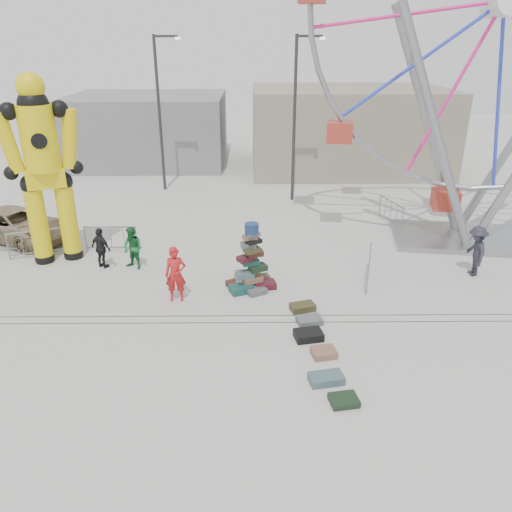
{
  "coord_description": "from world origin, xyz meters",
  "views": [
    {
      "loc": [
        0.84,
        -12.27,
        7.82
      ],
      "look_at": [
        0.99,
        2.0,
        1.57
      ],
      "focal_mm": 35.0,
      "sensor_mm": 36.0,
      "label": 1
    }
  ],
  "objects_px": {
    "lamp_post_right": "(296,112)",
    "pedestrian_green": "(133,248)",
    "crash_test_dummy": "(44,164)",
    "barricade_dummy_c": "(111,239)",
    "pedestrian_black": "(101,248)",
    "ferris_wheel": "(498,37)",
    "steamer_trunk": "(246,281)",
    "suitcase_tower": "(251,270)",
    "barricade_wheel_front": "(369,267)",
    "barricade_wheel_back": "(391,212)",
    "parked_suv": "(18,225)",
    "pedestrian_red": "(176,274)",
    "barricade_dummy_b": "(36,243)",
    "lamp_post_left": "(161,107)",
    "pedestrian_grey": "(476,251)"
  },
  "relations": [
    {
      "from": "pedestrian_red",
      "to": "ferris_wheel",
      "type": "bearing_deg",
      "value": 20.7
    },
    {
      "from": "barricade_dummy_c",
      "to": "parked_suv",
      "type": "bearing_deg",
      "value": 163.0
    },
    {
      "from": "steamer_trunk",
      "to": "barricade_dummy_c",
      "type": "relative_size",
      "value": 0.4
    },
    {
      "from": "lamp_post_right",
      "to": "pedestrian_black",
      "type": "bearing_deg",
      "value": -132.61
    },
    {
      "from": "ferris_wheel",
      "to": "steamer_trunk",
      "type": "relative_size",
      "value": 19.77
    },
    {
      "from": "crash_test_dummy",
      "to": "suitcase_tower",
      "type": "bearing_deg",
      "value": -39.88
    },
    {
      "from": "lamp_post_left",
      "to": "pedestrian_grey",
      "type": "distance_m",
      "value": 17.26
    },
    {
      "from": "barricade_wheel_front",
      "to": "parked_suv",
      "type": "bearing_deg",
      "value": 88.25
    },
    {
      "from": "suitcase_tower",
      "to": "barricade_wheel_front",
      "type": "height_order",
      "value": "suitcase_tower"
    },
    {
      "from": "lamp_post_right",
      "to": "steamer_trunk",
      "type": "height_order",
      "value": "lamp_post_right"
    },
    {
      "from": "pedestrian_green",
      "to": "parked_suv",
      "type": "distance_m",
      "value": 6.16
    },
    {
      "from": "ferris_wheel",
      "to": "barricade_dummy_c",
      "type": "bearing_deg",
      "value": -166.86
    },
    {
      "from": "lamp_post_right",
      "to": "pedestrian_grey",
      "type": "relative_size",
      "value": 4.37
    },
    {
      "from": "ferris_wheel",
      "to": "barricade_wheel_front",
      "type": "relative_size",
      "value": 7.98
    },
    {
      "from": "pedestrian_grey",
      "to": "crash_test_dummy",
      "type": "bearing_deg",
      "value": -92.63
    },
    {
      "from": "lamp_post_left",
      "to": "parked_suv",
      "type": "bearing_deg",
      "value": -123.35
    },
    {
      "from": "barricade_dummy_c",
      "to": "pedestrian_red",
      "type": "xyz_separation_m",
      "value": [
        3.12,
        -4.01,
        0.37
      ]
    },
    {
      "from": "ferris_wheel",
      "to": "steamer_trunk",
      "type": "bearing_deg",
      "value": -146.56
    },
    {
      "from": "suitcase_tower",
      "to": "barricade_dummy_c",
      "type": "height_order",
      "value": "suitcase_tower"
    },
    {
      "from": "barricade_wheel_front",
      "to": "parked_suv",
      "type": "xyz_separation_m",
      "value": [
        -13.81,
        4.1,
        0.11
      ]
    },
    {
      "from": "barricade_dummy_b",
      "to": "barricade_wheel_front",
      "type": "xyz_separation_m",
      "value": [
        12.38,
        -2.35,
        0.0
      ]
    },
    {
      "from": "lamp_post_right",
      "to": "barricade_dummy_c",
      "type": "height_order",
      "value": "lamp_post_right"
    },
    {
      "from": "lamp_post_left",
      "to": "ferris_wheel",
      "type": "height_order",
      "value": "ferris_wheel"
    },
    {
      "from": "lamp_post_right",
      "to": "barricade_dummy_c",
      "type": "distance_m",
      "value": 11.15
    },
    {
      "from": "steamer_trunk",
      "to": "pedestrian_green",
      "type": "bearing_deg",
      "value": 154.02
    },
    {
      "from": "crash_test_dummy",
      "to": "barricade_dummy_c",
      "type": "relative_size",
      "value": 3.51
    },
    {
      "from": "crash_test_dummy",
      "to": "barricade_dummy_c",
      "type": "bearing_deg",
      "value": 0.14
    },
    {
      "from": "lamp_post_right",
      "to": "barricade_dummy_c",
      "type": "xyz_separation_m",
      "value": [
        -7.78,
        -6.95,
        -3.93
      ]
    },
    {
      "from": "lamp_post_right",
      "to": "barricade_wheel_front",
      "type": "relative_size",
      "value": 4.0
    },
    {
      "from": "ferris_wheel",
      "to": "lamp_post_right",
      "type": "bearing_deg",
      "value": 147.36
    },
    {
      "from": "lamp_post_right",
      "to": "pedestrian_green",
      "type": "distance_m",
      "value": 11.34
    },
    {
      "from": "lamp_post_left",
      "to": "lamp_post_right",
      "type": "bearing_deg",
      "value": -15.95
    },
    {
      "from": "suitcase_tower",
      "to": "barricade_wheel_front",
      "type": "relative_size",
      "value": 1.17
    },
    {
      "from": "pedestrian_red",
      "to": "parked_suv",
      "type": "relative_size",
      "value": 0.39
    },
    {
      "from": "lamp_post_right",
      "to": "barricade_wheel_back",
      "type": "height_order",
      "value": "lamp_post_right"
    },
    {
      "from": "pedestrian_green",
      "to": "pedestrian_black",
      "type": "xyz_separation_m",
      "value": [
        -1.18,
        0.07,
        -0.02
      ]
    },
    {
      "from": "barricade_wheel_back",
      "to": "pedestrian_green",
      "type": "height_order",
      "value": "pedestrian_green"
    },
    {
      "from": "barricade_dummy_c",
      "to": "suitcase_tower",
      "type": "bearing_deg",
      "value": -29.2
    },
    {
      "from": "barricade_dummy_c",
      "to": "barricade_wheel_back",
      "type": "relative_size",
      "value": 1.0
    },
    {
      "from": "pedestrian_green",
      "to": "pedestrian_red",
      "type": "bearing_deg",
      "value": -22.53
    },
    {
      "from": "pedestrian_green",
      "to": "ferris_wheel",
      "type": "bearing_deg",
      "value": 41.24
    },
    {
      "from": "lamp_post_left",
      "to": "ferris_wheel",
      "type": "bearing_deg",
      "value": -29.93
    },
    {
      "from": "ferris_wheel",
      "to": "barricade_wheel_front",
      "type": "xyz_separation_m",
      "value": [
        -4.82,
        -3.86,
        -7.3
      ]
    },
    {
      "from": "lamp_post_left",
      "to": "suitcase_tower",
      "type": "bearing_deg",
      "value": -68.63
    },
    {
      "from": "suitcase_tower",
      "to": "pedestrian_black",
      "type": "relative_size",
      "value": 1.51
    },
    {
      "from": "suitcase_tower",
      "to": "steamer_trunk",
      "type": "xyz_separation_m",
      "value": [
        -0.16,
        0.11,
        -0.47
      ]
    },
    {
      "from": "barricade_dummy_c",
      "to": "pedestrian_green",
      "type": "relative_size",
      "value": 1.26
    },
    {
      "from": "ferris_wheel",
      "to": "lamp_post_left",
      "type": "bearing_deg",
      "value": 158.85
    },
    {
      "from": "barricade_wheel_back",
      "to": "crash_test_dummy",
      "type": "bearing_deg",
      "value": -89.18
    },
    {
      "from": "lamp_post_right",
      "to": "pedestrian_red",
      "type": "xyz_separation_m",
      "value": [
        -4.66,
        -10.96,
        -3.56
      ]
    }
  ]
}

